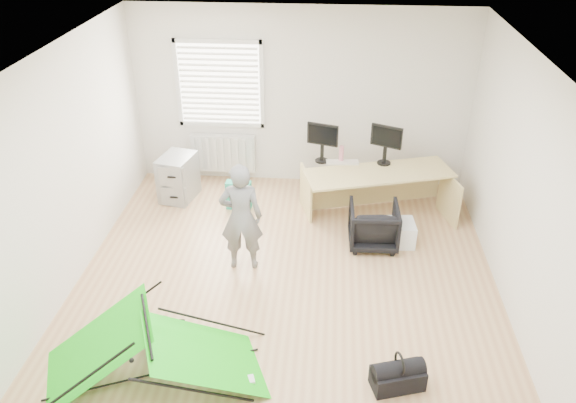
# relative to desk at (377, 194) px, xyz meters

# --- Properties ---
(ground) EXTENTS (5.50, 5.50, 0.00)m
(ground) POSITION_rel_desk_xyz_m (-1.14, -1.74, -0.35)
(ground) COLOR tan
(ground) RESTS_ON ground
(back_wall) EXTENTS (5.00, 0.02, 2.70)m
(back_wall) POSITION_rel_desk_xyz_m (-1.14, 1.01, 1.00)
(back_wall) COLOR silver
(back_wall) RESTS_ON ground
(window) EXTENTS (1.20, 0.06, 1.20)m
(window) POSITION_rel_desk_xyz_m (-2.34, 0.97, 1.20)
(window) COLOR silver
(window) RESTS_ON back_wall
(radiator) EXTENTS (1.00, 0.12, 0.60)m
(radiator) POSITION_rel_desk_xyz_m (-2.34, 0.93, 0.10)
(radiator) COLOR silver
(radiator) RESTS_ON back_wall
(desk) EXTENTS (2.13, 1.19, 0.69)m
(desk) POSITION_rel_desk_xyz_m (0.00, 0.00, 0.00)
(desk) COLOR tan
(desk) RESTS_ON ground
(filing_cabinet) EXTENTS (0.55, 0.66, 0.68)m
(filing_cabinet) POSITION_rel_desk_xyz_m (-2.91, 0.28, -0.01)
(filing_cabinet) COLOR gray
(filing_cabinet) RESTS_ON ground
(monitor_left) EXTENTS (0.45, 0.22, 0.42)m
(monitor_left) POSITION_rel_desk_xyz_m (-0.79, 0.27, 0.56)
(monitor_left) COLOR black
(monitor_left) RESTS_ON desk
(monitor_right) EXTENTS (0.44, 0.27, 0.42)m
(monitor_right) POSITION_rel_desk_xyz_m (0.08, 0.27, 0.56)
(monitor_right) COLOR black
(monitor_right) RESTS_ON desk
(keyboard) EXTENTS (0.47, 0.19, 0.02)m
(keyboard) POSITION_rel_desk_xyz_m (-0.50, 0.24, 0.36)
(keyboard) COLOR beige
(keyboard) RESTS_ON desk
(thermos) EXTENTS (0.08, 0.08, 0.24)m
(thermos) POSITION_rel_desk_xyz_m (-0.52, 0.29, 0.46)
(thermos) COLOR #C66F82
(thermos) RESTS_ON desk
(office_chair) EXTENTS (0.64, 0.65, 0.58)m
(office_chair) POSITION_rel_desk_xyz_m (-0.08, -0.74, -0.06)
(office_chair) COLOR black
(office_chair) RESTS_ON ground
(person) EXTENTS (0.54, 0.38, 1.40)m
(person) POSITION_rel_desk_xyz_m (-1.70, -1.33, 0.36)
(person) COLOR slate
(person) RESTS_ON ground
(kite) EXTENTS (2.27, 1.64, 0.65)m
(kite) POSITION_rel_desk_xyz_m (-2.30, -3.17, -0.02)
(kite) COLOR #18D714
(kite) RESTS_ON ground
(storage_crate) EXTENTS (0.58, 0.42, 0.31)m
(storage_crate) POSITION_rel_desk_xyz_m (0.18, -0.68, -0.19)
(storage_crate) COLOR white
(storage_crate) RESTS_ON ground
(tote_bag) EXTENTS (0.37, 0.18, 0.42)m
(tote_bag) POSITION_rel_desk_xyz_m (-1.97, 0.04, -0.13)
(tote_bag) COLOR #1E8E6E
(tote_bag) RESTS_ON ground
(laptop_bag) EXTENTS (0.42, 0.16, 0.31)m
(laptop_bag) POSITION_rel_desk_xyz_m (-2.29, -2.78, -0.19)
(laptop_bag) COLOR black
(laptop_bag) RESTS_ON ground
(white_box) EXTENTS (0.13, 0.13, 0.10)m
(white_box) POSITION_rel_desk_xyz_m (-1.36, -3.24, -0.29)
(white_box) COLOR silver
(white_box) RESTS_ON ground
(duffel_bag) EXTENTS (0.54, 0.38, 0.21)m
(duffel_bag) POSITION_rel_desk_xyz_m (0.04, -3.12, -0.24)
(duffel_bag) COLOR black
(duffel_bag) RESTS_ON ground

